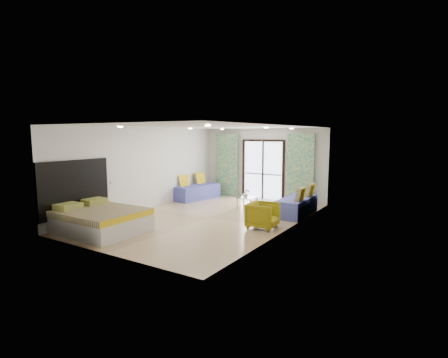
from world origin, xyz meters
The scene contains 24 objects.
floor centered at (0.00, 0.00, 0.00)m, with size 5.00×7.50×0.01m, color tan, non-canonical shape.
ceiling centered at (0.00, 0.00, 2.70)m, with size 5.00×7.50×0.01m, color silver, non-canonical shape.
wall_back centered at (0.00, 3.75, 1.35)m, with size 5.00×0.01×2.70m, color silver, non-canonical shape.
wall_front centered at (0.00, -3.75, 1.35)m, with size 5.00×0.01×2.70m, color silver, non-canonical shape.
wall_left centered at (-2.50, 0.00, 1.35)m, with size 0.01×7.50×2.70m, color silver, non-canonical shape.
wall_right centered at (2.50, 0.00, 1.35)m, with size 0.01×7.50×2.70m, color silver, non-canonical shape.
balcony_door centered at (0.00, 3.72, 1.26)m, with size 1.76×0.08×2.28m.
balcony_rail centered at (0.00, 3.73, 0.95)m, with size 1.52×0.03×0.04m, color #595451.
curtain_left centered at (-1.55, 3.57, 1.25)m, with size 1.00×0.10×2.50m, color silver.
curtain_right centered at (1.55, 3.57, 1.25)m, with size 1.00×0.10×2.50m, color silver.
downlight_a centered at (-1.40, -2.00, 2.67)m, with size 0.12×0.12×0.02m, color #FFE0B2.
downlight_b centered at (1.40, -2.00, 2.67)m, with size 0.12×0.12×0.02m, color #FFE0B2.
downlight_c centered at (-1.40, 1.00, 2.67)m, with size 0.12×0.12×0.02m, color #FFE0B2.
downlight_d centered at (1.40, 1.00, 2.67)m, with size 0.12×0.12×0.02m, color #FFE0B2.
downlight_e centered at (-1.40, 3.00, 2.67)m, with size 0.12×0.12×0.02m, color #FFE0B2.
downlight_f centered at (1.40, 3.00, 2.67)m, with size 0.12×0.12×0.02m, color #FFE0B2.
headboard centered at (-2.46, -2.70, 1.05)m, with size 0.06×2.10×1.50m, color black.
switch_plate centered at (-2.47, -1.45, 1.05)m, with size 0.02×0.10×0.10m, color silver.
bed centered at (-1.48, -2.70, 0.30)m, with size 2.10×1.71×0.72m.
daybed_left centered at (-2.12, 2.28, 0.30)m, with size 1.01×2.03×0.96m.
daybed_right centered at (2.12, 1.78, 0.30)m, with size 0.78×1.94×0.95m.
coffee_table centered at (0.36, 1.79, 0.34)m, with size 0.60×0.60×0.66m.
vase centered at (0.32, 1.74, 0.47)m, with size 0.19×0.20×0.19m, color white.
armchair centered at (1.89, -0.18, 0.38)m, with size 0.74×0.69×0.76m, color olive.
Camera 1 is at (5.83, -8.39, 2.48)m, focal length 28.00 mm.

